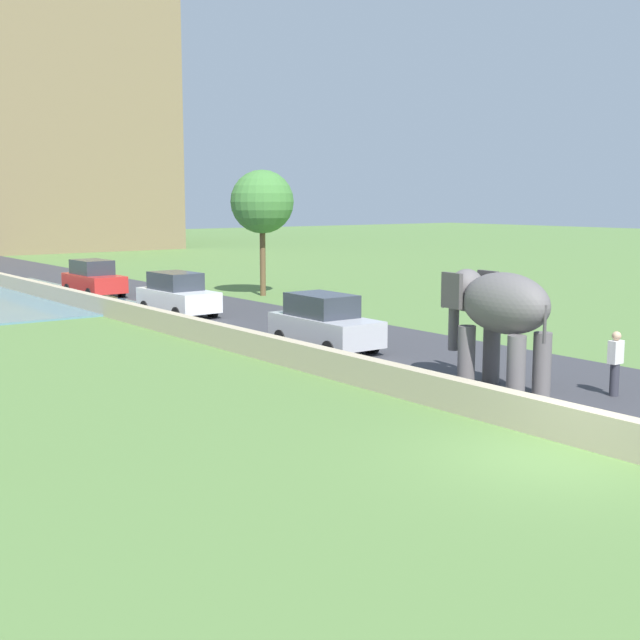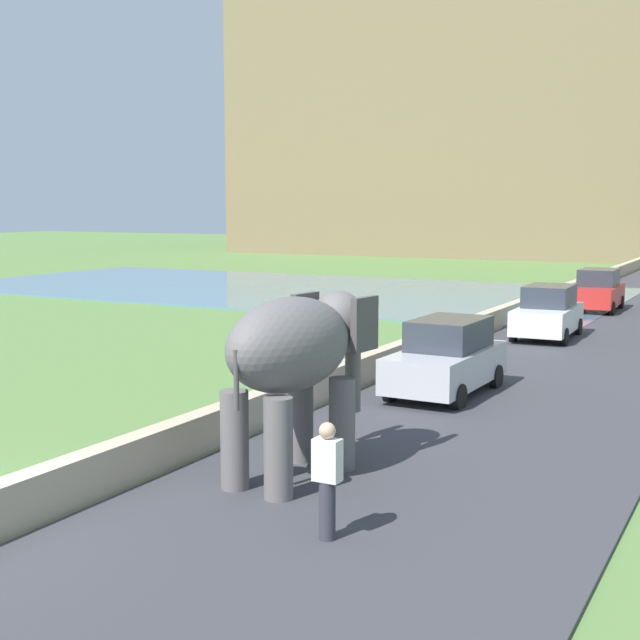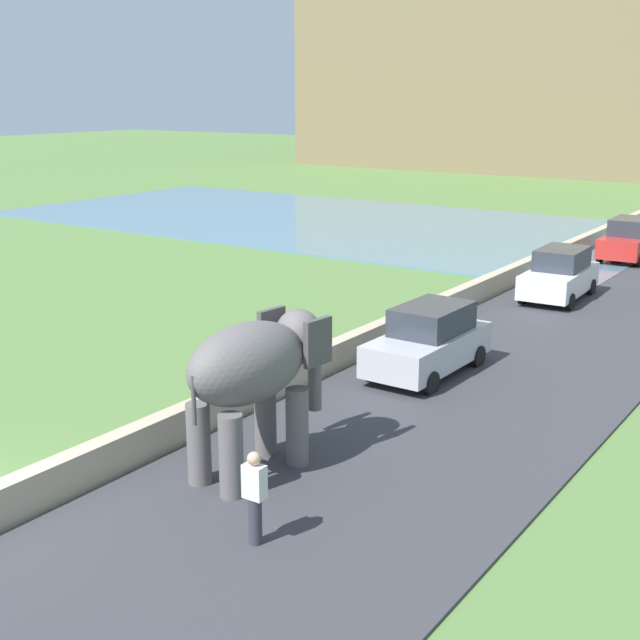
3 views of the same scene
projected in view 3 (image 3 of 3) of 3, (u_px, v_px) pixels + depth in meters
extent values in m
cube|color=#38383D|center=(592.00, 312.00, 28.02)|extent=(7.00, 120.00, 0.06)
cube|color=tan|center=(461.00, 299.00, 28.40)|extent=(0.40, 110.00, 0.75)
cube|color=slate|center=(320.00, 220.00, 47.94)|extent=(36.00, 18.00, 0.08)
ellipsoid|color=#605B5B|center=(248.00, 363.00, 15.61)|extent=(1.67, 2.83, 1.50)
cylinder|color=#605B5B|center=(265.00, 418.00, 16.89)|extent=(0.44, 0.44, 1.60)
cylinder|color=#605B5B|center=(297.00, 428.00, 16.36)|extent=(0.44, 0.44, 1.60)
cylinder|color=#605B5B|center=(199.00, 445.00, 15.59)|extent=(0.44, 0.44, 1.60)
cylinder|color=#605B5B|center=(231.00, 457.00, 15.07)|extent=(0.44, 0.44, 1.60)
ellipsoid|color=#605B5B|center=(299.00, 337.00, 16.60)|extent=(1.09, 1.00, 1.10)
cube|color=#484444|center=(272.00, 331.00, 16.87)|extent=(0.19, 0.71, 0.90)
cube|color=#484444|center=(318.00, 342.00, 16.12)|extent=(0.19, 0.71, 0.90)
cylinder|color=#605B5B|center=(315.00, 374.00, 17.18)|extent=(0.28, 0.28, 1.50)
cone|color=silver|center=(304.00, 351.00, 17.15)|extent=(0.18, 0.57, 0.17)
cone|color=silver|center=(321.00, 356.00, 16.88)|extent=(0.18, 0.57, 0.17)
cylinder|color=#484444|center=(194.00, 401.00, 14.72)|extent=(0.08, 0.08, 0.90)
cylinder|color=#33333D|center=(255.00, 522.00, 13.56)|extent=(0.22, 0.22, 0.85)
cube|color=silver|center=(254.00, 482.00, 13.38)|extent=(0.36, 0.22, 0.56)
sphere|color=tan|center=(254.00, 459.00, 13.28)|extent=(0.22, 0.22, 0.22)
cube|color=white|center=(559.00, 280.00, 29.60)|extent=(1.85, 4.06, 0.80)
cube|color=#2D333D|center=(562.00, 258.00, 29.57)|extent=(1.53, 2.25, 0.70)
cylinder|color=black|center=(570.00, 302.00, 28.23)|extent=(0.20, 0.61, 0.60)
cylinder|color=black|center=(523.00, 296.00, 29.06)|extent=(0.20, 0.61, 0.60)
cylinder|color=black|center=(591.00, 287.00, 30.36)|extent=(0.20, 0.61, 0.60)
cylinder|color=black|center=(547.00, 282.00, 31.19)|extent=(0.20, 0.61, 0.60)
cube|color=#B7B7BC|center=(427.00, 349.00, 21.76)|extent=(1.77, 4.03, 0.80)
cube|color=#2D333D|center=(432.00, 319.00, 21.72)|extent=(1.48, 2.22, 0.70)
cylinder|color=black|center=(431.00, 383.00, 20.38)|extent=(0.19, 0.60, 0.60)
cylinder|color=black|center=(373.00, 371.00, 21.29)|extent=(0.19, 0.60, 0.60)
cylinder|color=black|center=(478.00, 357.00, 22.44)|extent=(0.19, 0.60, 0.60)
cylinder|color=black|center=(423.00, 346.00, 23.34)|extent=(0.19, 0.60, 0.60)
cube|color=red|center=(628.00, 244.00, 36.57)|extent=(1.79, 4.04, 0.80)
cube|color=#2D333D|center=(631.00, 226.00, 36.54)|extent=(1.49, 2.23, 0.70)
cylinder|color=black|center=(639.00, 260.00, 35.20)|extent=(0.19, 0.60, 0.60)
cylinder|color=black|center=(600.00, 256.00, 36.05)|extent=(0.19, 0.60, 0.60)
cylinder|color=black|center=(616.00, 247.00, 38.16)|extent=(0.19, 0.60, 0.60)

